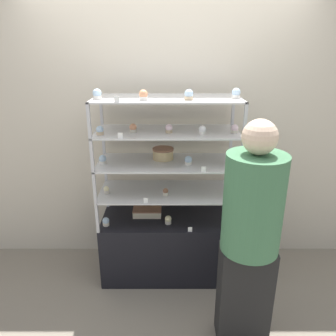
% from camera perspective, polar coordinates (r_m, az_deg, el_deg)
% --- Properties ---
extents(ground_plane, '(20.00, 20.00, 0.00)m').
position_cam_1_polar(ground_plane, '(3.31, 0.00, -17.50)').
color(ground_plane, gray).
extents(back_wall, '(8.00, 0.05, 2.60)m').
position_cam_1_polar(back_wall, '(3.09, 0.02, 6.71)').
color(back_wall, beige).
rests_on(back_wall, ground_plane).
extents(display_base, '(1.17, 0.50, 0.58)m').
position_cam_1_polar(display_base, '(3.14, 0.00, -13.34)').
color(display_base, black).
rests_on(display_base, ground_plane).
extents(display_riser_lower, '(1.17, 0.50, 0.27)m').
position_cam_1_polar(display_riser_lower, '(2.87, 0.00, -4.34)').
color(display_riser_lower, '#B7B7BC').
rests_on(display_riser_lower, display_base).
extents(display_riser_middle, '(1.17, 0.50, 0.27)m').
position_cam_1_polar(display_riser_middle, '(2.77, 0.00, 0.73)').
color(display_riser_middle, '#B7B7BC').
rests_on(display_riser_middle, display_riser_lower).
extents(display_riser_upper, '(1.17, 0.50, 0.27)m').
position_cam_1_polar(display_riser_upper, '(2.69, 0.00, 6.13)').
color(display_riser_upper, '#B7B7BC').
rests_on(display_riser_upper, display_riser_middle).
extents(display_riser_top, '(1.17, 0.50, 0.27)m').
position_cam_1_polar(display_riser_top, '(2.64, 0.00, 11.80)').
color(display_riser_top, '#B7B7BC').
rests_on(display_riser_top, display_riser_upper).
extents(layer_cake_centerpiece, '(0.18, 0.18, 0.10)m').
position_cam_1_polar(layer_cake_centerpiece, '(2.83, -0.71, 2.53)').
color(layer_cake_centerpiece, '#DBBC84').
rests_on(layer_cake_centerpiece, display_riser_middle).
extents(sheet_cake_frosted, '(0.26, 0.15, 0.07)m').
position_cam_1_polar(sheet_cake_frosted, '(3.03, -3.48, -7.61)').
color(sheet_cake_frosted, beige).
rests_on(sheet_cake_frosted, display_base).
extents(cupcake_0, '(0.06, 0.06, 0.08)m').
position_cam_1_polar(cupcake_0, '(2.91, -10.62, -9.16)').
color(cupcake_0, beige).
rests_on(cupcake_0, display_base).
extents(cupcake_1, '(0.06, 0.06, 0.08)m').
position_cam_1_polar(cupcake_1, '(2.89, 0.16, -9.01)').
color(cupcake_1, beige).
rests_on(cupcake_1, display_base).
extents(cupcake_2, '(0.06, 0.06, 0.08)m').
position_cam_1_polar(cupcake_2, '(2.94, 10.68, -8.84)').
color(cupcake_2, white).
rests_on(cupcake_2, display_base).
extents(price_tag_0, '(0.04, 0.00, 0.04)m').
position_cam_1_polar(price_tag_0, '(2.79, 3.99, -10.64)').
color(price_tag_0, white).
rests_on(price_tag_0, display_base).
extents(cupcake_3, '(0.05, 0.05, 0.07)m').
position_cam_1_polar(cupcake_3, '(2.86, -10.54, -3.75)').
color(cupcake_3, beige).
rests_on(cupcake_3, display_riser_lower).
extents(cupcake_4, '(0.05, 0.05, 0.07)m').
position_cam_1_polar(cupcake_4, '(2.77, -0.28, -4.19)').
color(cupcake_4, beige).
rests_on(cupcake_4, display_riser_lower).
extents(cupcake_5, '(0.05, 0.05, 0.07)m').
position_cam_1_polar(cupcake_5, '(2.81, 10.98, -4.24)').
color(cupcake_5, white).
rests_on(cupcake_5, display_riser_lower).
extents(price_tag_1, '(0.04, 0.00, 0.04)m').
position_cam_1_polar(price_tag_1, '(2.66, -3.73, -5.65)').
color(price_tag_1, white).
rests_on(price_tag_1, display_riser_lower).
extents(cupcake_6, '(0.06, 0.06, 0.07)m').
position_cam_1_polar(cupcake_6, '(2.77, -11.17, 1.45)').
color(cupcake_6, white).
rests_on(cupcake_6, display_riser_middle).
extents(cupcake_7, '(0.06, 0.06, 0.07)m').
position_cam_1_polar(cupcake_7, '(2.70, 3.70, 1.30)').
color(cupcake_7, white).
rests_on(cupcake_7, display_riser_middle).
extents(cupcake_8, '(0.06, 0.06, 0.07)m').
position_cam_1_polar(cupcake_8, '(2.75, 10.80, 1.30)').
color(cupcake_8, beige).
rests_on(cupcake_8, display_riser_middle).
extents(price_tag_2, '(0.04, 0.00, 0.04)m').
position_cam_1_polar(price_tag_2, '(2.56, 6.37, -0.21)').
color(price_tag_2, white).
rests_on(price_tag_2, display_riser_middle).
extents(cupcake_9, '(0.06, 0.06, 0.07)m').
position_cam_1_polar(cupcake_9, '(2.62, -11.63, 6.41)').
color(cupcake_9, '#CCB28C').
rests_on(cupcake_9, display_riser_upper).
extents(cupcake_10, '(0.06, 0.06, 0.07)m').
position_cam_1_polar(cupcake_10, '(2.66, -5.95, 6.92)').
color(cupcake_10, beige).
rests_on(cupcake_10, display_riser_upper).
extents(cupcake_11, '(0.06, 0.06, 0.07)m').
position_cam_1_polar(cupcake_11, '(2.63, 0.32, 6.87)').
color(cupcake_11, '#CCB28C').
rests_on(cupcake_11, display_riser_upper).
extents(cupcake_12, '(0.06, 0.06, 0.07)m').
position_cam_1_polar(cupcake_12, '(2.59, 6.15, 6.57)').
color(cupcake_12, white).
rests_on(cupcake_12, display_riser_upper).
extents(cupcake_13, '(0.06, 0.06, 0.07)m').
position_cam_1_polar(cupcake_13, '(2.67, 11.69, 6.67)').
color(cupcake_13, beige).
rests_on(cupcake_13, display_riser_upper).
extents(price_tag_3, '(0.04, 0.00, 0.04)m').
position_cam_1_polar(price_tag_3, '(2.49, -8.16, 5.62)').
color(price_tag_3, white).
rests_on(price_tag_3, display_riser_upper).
extents(cupcake_14, '(0.07, 0.07, 0.08)m').
position_cam_1_polar(cupcake_14, '(2.61, -12.08, 12.45)').
color(cupcake_14, white).
rests_on(cupcake_14, display_riser_top).
extents(cupcake_15, '(0.07, 0.07, 0.08)m').
position_cam_1_polar(cupcake_15, '(2.50, -4.15, 12.53)').
color(cupcake_15, white).
rests_on(cupcake_15, display_riser_top).
extents(cupcake_16, '(0.07, 0.07, 0.08)m').
position_cam_1_polar(cupcake_16, '(2.52, 3.81, 12.59)').
color(cupcake_16, '#CCB28C').
rests_on(cupcake_16, display_riser_top).
extents(cupcake_17, '(0.07, 0.07, 0.08)m').
position_cam_1_polar(cupcake_17, '(2.64, 11.93, 12.56)').
color(cupcake_17, white).
rests_on(cupcake_17, display_riser_top).
extents(price_tag_4, '(0.04, 0.00, 0.04)m').
position_cam_1_polar(price_tag_4, '(2.43, -8.75, 11.75)').
color(price_tag_4, white).
rests_on(price_tag_4, display_riser_top).
extents(customer_figure, '(0.38, 0.38, 1.64)m').
position_cam_1_polar(customer_figure, '(2.26, 14.25, -11.02)').
color(customer_figure, black).
rests_on(customer_figure, ground_plane).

